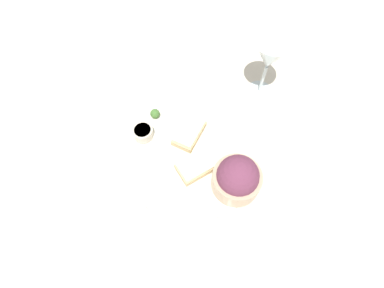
{
  "coord_description": "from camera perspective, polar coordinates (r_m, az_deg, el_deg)",
  "views": [
    {
      "loc": [
        -0.28,
        -0.19,
        0.66
      ],
      "look_at": [
        0.0,
        0.0,
        0.03
      ],
      "focal_mm": 28.0,
      "sensor_mm": 36.0,
      "label": 1
    }
  ],
  "objects": [
    {
      "name": "garnish",
      "position": [
        0.78,
        -7.06,
        5.75
      ],
      "size": [
        0.02,
        0.02,
        0.02
      ],
      "color": "#477533",
      "rests_on": "dinner_plate"
    },
    {
      "name": "napkin",
      "position": [
        0.66,
        1.49,
        -23.85
      ],
      "size": [
        0.21,
        0.21,
        0.01
      ],
      "color": "beige",
      "rests_on": "ground_plane"
    },
    {
      "name": "dinner_plate",
      "position": [
        0.74,
        0.0,
        -0.99
      ],
      "size": [
        0.36,
        0.36,
        0.01
      ],
      "color": "silver",
      "rests_on": "ground_plane"
    },
    {
      "name": "cheese_toast_near",
      "position": [
        0.74,
        -0.57,
        2.19
      ],
      "size": [
        0.1,
        0.07,
        0.03
      ],
      "color": "#D1B27F",
      "rests_on": "dinner_plate"
    },
    {
      "name": "sauce_ramekin",
      "position": [
        0.75,
        -9.31,
        2.21
      ],
      "size": [
        0.05,
        0.05,
        0.03
      ],
      "color": "beige",
      "rests_on": "dinner_plate"
    },
    {
      "name": "salad_bowl",
      "position": [
        0.66,
        8.58,
        -6.4
      ],
      "size": [
        0.11,
        0.11,
        0.1
      ],
      "color": "tan",
      "rests_on": "dinner_plate"
    },
    {
      "name": "wine_glass",
      "position": [
        0.77,
        14.62,
        15.88
      ],
      "size": [
        0.09,
        0.09,
        0.18
      ],
      "color": "silver",
      "rests_on": "ground_plane"
    },
    {
      "name": "ground_plane",
      "position": [
        0.75,
        0.0,
        -1.23
      ],
      "size": [
        4.0,
        4.0,
        0.0
      ],
      "primitive_type": "plane",
      "color": "beige"
    },
    {
      "name": "cheese_toast_far",
      "position": [
        0.7,
        0.49,
        -4.44
      ],
      "size": [
        0.09,
        0.08,
        0.03
      ],
      "color": "#D1B27F",
      "rests_on": "dinner_plate"
    }
  ]
}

